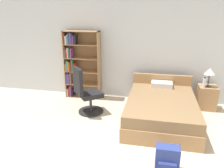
{
  "coord_description": "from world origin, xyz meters",
  "views": [
    {
      "loc": [
        0.32,
        -2.41,
        2.26
      ],
      "look_at": [
        -0.6,
        1.98,
        0.76
      ],
      "focal_mm": 35.0,
      "sensor_mm": 36.0,
      "label": 1
    }
  ],
  "objects_px": {
    "bed": "(161,108)",
    "water_bottle": "(204,83)",
    "table_lamp": "(210,72)",
    "bookshelf": "(78,64)",
    "nightstand": "(207,97)",
    "backpack_blue": "(167,159)",
    "office_chair": "(86,94)"
  },
  "relations": [
    {
      "from": "bed",
      "to": "bookshelf",
      "type": "bearing_deg",
      "value": 156.47
    },
    {
      "from": "office_chair",
      "to": "table_lamp",
      "type": "height_order",
      "value": "office_chair"
    },
    {
      "from": "bed",
      "to": "nightstand",
      "type": "bearing_deg",
      "value": 37.57
    },
    {
      "from": "bookshelf",
      "to": "office_chair",
      "type": "distance_m",
      "value": 1.21
    },
    {
      "from": "office_chair",
      "to": "water_bottle",
      "type": "xyz_separation_m",
      "value": [
        2.64,
        0.75,
        0.21
      ]
    },
    {
      "from": "table_lamp",
      "to": "water_bottle",
      "type": "height_order",
      "value": "table_lamp"
    },
    {
      "from": "bed",
      "to": "backpack_blue",
      "type": "bearing_deg",
      "value": -86.85
    },
    {
      "from": "bookshelf",
      "to": "bed",
      "type": "height_order",
      "value": "bookshelf"
    },
    {
      "from": "bookshelf",
      "to": "water_bottle",
      "type": "relative_size",
      "value": 7.3
    },
    {
      "from": "bookshelf",
      "to": "table_lamp",
      "type": "xyz_separation_m",
      "value": [
        3.29,
        -0.16,
        -0.0
      ]
    },
    {
      "from": "nightstand",
      "to": "table_lamp",
      "type": "relative_size",
      "value": 1.27
    },
    {
      "from": "table_lamp",
      "to": "water_bottle",
      "type": "bearing_deg",
      "value": -144.79
    },
    {
      "from": "bed",
      "to": "backpack_blue",
      "type": "height_order",
      "value": "bed"
    },
    {
      "from": "backpack_blue",
      "to": "water_bottle",
      "type": "bearing_deg",
      "value": 69.79
    },
    {
      "from": "bookshelf",
      "to": "bed",
      "type": "relative_size",
      "value": 0.86
    },
    {
      "from": "office_chair",
      "to": "water_bottle",
      "type": "height_order",
      "value": "office_chair"
    },
    {
      "from": "bookshelf",
      "to": "table_lamp",
      "type": "distance_m",
      "value": 3.29
    },
    {
      "from": "bed",
      "to": "water_bottle",
      "type": "xyz_separation_m",
      "value": [
        0.96,
        0.73,
        0.42
      ]
    },
    {
      "from": "bookshelf",
      "to": "nightstand",
      "type": "xyz_separation_m",
      "value": [
        3.31,
        -0.13,
        -0.64
      ]
    },
    {
      "from": "office_chair",
      "to": "table_lamp",
      "type": "xyz_separation_m",
      "value": [
        2.75,
        0.82,
        0.45
      ]
    },
    {
      "from": "bookshelf",
      "to": "water_bottle",
      "type": "height_order",
      "value": "bookshelf"
    },
    {
      "from": "nightstand",
      "to": "backpack_blue",
      "type": "distance_m",
      "value": 2.67
    },
    {
      "from": "nightstand",
      "to": "table_lamp",
      "type": "height_order",
      "value": "table_lamp"
    },
    {
      "from": "table_lamp",
      "to": "nightstand",
      "type": "bearing_deg",
      "value": 60.62
    },
    {
      "from": "bookshelf",
      "to": "backpack_blue",
      "type": "height_order",
      "value": "bookshelf"
    },
    {
      "from": "water_bottle",
      "to": "bookshelf",
      "type": "bearing_deg",
      "value": 175.71
    },
    {
      "from": "nightstand",
      "to": "table_lamp",
      "type": "bearing_deg",
      "value": -119.38
    },
    {
      "from": "office_chair",
      "to": "backpack_blue",
      "type": "xyz_separation_m",
      "value": [
        1.77,
        -1.62,
        -0.28
      ]
    },
    {
      "from": "office_chair",
      "to": "bed",
      "type": "bearing_deg",
      "value": 0.63
    },
    {
      "from": "table_lamp",
      "to": "water_bottle",
      "type": "distance_m",
      "value": 0.27
    },
    {
      "from": "bookshelf",
      "to": "table_lamp",
      "type": "height_order",
      "value": "bookshelf"
    },
    {
      "from": "bookshelf",
      "to": "backpack_blue",
      "type": "bearing_deg",
      "value": -48.43
    }
  ]
}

